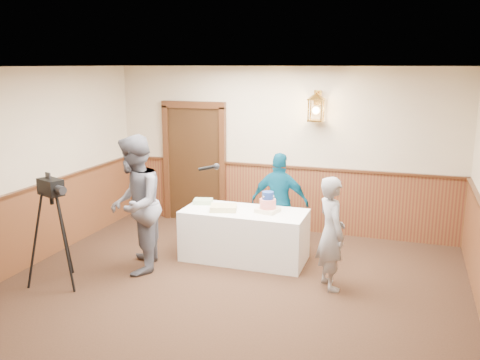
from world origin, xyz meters
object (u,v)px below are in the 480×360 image
at_px(display_table, 244,235).
at_px(interviewer, 135,205).
at_px(tiered_cake, 268,204).
at_px(sheet_cake_green, 203,201).
at_px(tv_camera_rig, 55,238).
at_px(baker, 331,233).
at_px(assistant_p, 280,202).
at_px(sheet_cake_yellow, 223,208).

height_order(display_table, interviewer, interviewer).
xyz_separation_m(tiered_cake, sheet_cake_green, (-1.06, 0.13, -0.09)).
bearing_deg(tv_camera_rig, interviewer, 66.25).
distance_m(tiered_cake, tv_camera_rig, 2.91).
distance_m(sheet_cake_green, baker, 2.19).
bearing_deg(tv_camera_rig, baker, 39.06).
relative_size(display_table, tv_camera_rig, 1.27).
height_order(sheet_cake_green, assistant_p, assistant_p).
bearing_deg(interviewer, tiered_cake, 98.74).
distance_m(tiered_cake, sheet_cake_green, 1.07).
bearing_deg(interviewer, sheet_cake_green, 130.92).
height_order(sheet_cake_yellow, baker, baker).
distance_m(tiered_cake, baker, 1.18).
relative_size(tiered_cake, tv_camera_rig, 0.25).
bearing_deg(sheet_cake_green, assistant_p, 19.63).
height_order(sheet_cake_yellow, sheet_cake_green, sheet_cake_yellow).
bearing_deg(tv_camera_rig, display_table, 60.18).
distance_m(display_table, interviewer, 1.66).
xyz_separation_m(display_table, baker, (1.35, -0.57, 0.36)).
relative_size(tiered_cake, sheet_cake_yellow, 0.93).
bearing_deg(sheet_cake_yellow, tv_camera_rig, -139.06).
height_order(assistant_p, tv_camera_rig, assistant_p).
height_order(display_table, assistant_p, assistant_p).
xyz_separation_m(assistant_p, tv_camera_rig, (-2.43, -2.18, -0.13)).
bearing_deg(sheet_cake_yellow, sheet_cake_green, 148.96).
bearing_deg(sheet_cake_yellow, tiered_cake, 11.48).
relative_size(tiered_cake, assistant_p, 0.23).
xyz_separation_m(tiered_cake, assistant_p, (0.05, 0.53, -0.10)).
height_order(interviewer, assistant_p, interviewer).
xyz_separation_m(sheet_cake_green, tv_camera_rig, (-1.33, -1.78, -0.14)).
height_order(sheet_cake_yellow, tv_camera_rig, tv_camera_rig).
distance_m(sheet_cake_green, assistant_p, 1.18).
bearing_deg(assistant_p, tiered_cake, 86.49).
relative_size(sheet_cake_yellow, baker, 0.26).
relative_size(interviewer, baker, 1.30).
bearing_deg(interviewer, sheet_cake_yellow, 107.64).
bearing_deg(assistant_p, baker, 131.92).
bearing_deg(interviewer, baker, 76.22).
bearing_deg(tiered_cake, sheet_cake_green, 173.00).
height_order(sheet_cake_green, tv_camera_rig, tv_camera_rig).
distance_m(sheet_cake_green, interviewer, 1.20).
relative_size(sheet_cake_yellow, interviewer, 0.20).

